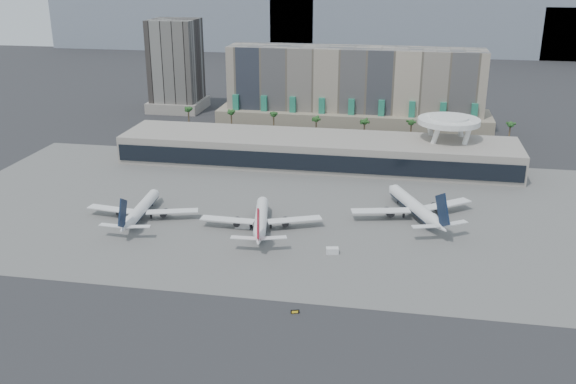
% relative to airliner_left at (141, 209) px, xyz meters
% --- Properties ---
extents(ground, '(900.00, 900.00, 0.00)m').
position_rel_airliner_left_xyz_m(ground, '(50.65, -36.89, -3.53)').
color(ground, '#232326').
rests_on(ground, ground).
extents(apron_pad, '(260.00, 130.00, 0.06)m').
position_rel_airliner_left_xyz_m(apron_pad, '(50.65, 18.11, -3.50)').
color(apron_pad, '#5B5B59').
rests_on(apron_pad, ground).
extents(mountain_ridge, '(680.00, 60.00, 70.00)m').
position_rel_airliner_left_xyz_m(mountain_ridge, '(78.53, 433.11, 26.36)').
color(mountain_ridge, gray).
rests_on(mountain_ridge, ground).
extents(hotel, '(140.00, 30.00, 42.00)m').
position_rel_airliner_left_xyz_m(hotel, '(60.65, 137.53, 13.28)').
color(hotel, tan).
rests_on(hotel, ground).
extents(office_tower, '(30.00, 30.00, 52.00)m').
position_rel_airliner_left_xyz_m(office_tower, '(-44.35, 163.11, 19.41)').
color(office_tower, black).
rests_on(office_tower, ground).
extents(terminal, '(170.00, 32.50, 14.50)m').
position_rel_airliner_left_xyz_m(terminal, '(50.65, 72.95, 2.99)').
color(terminal, '#9C9389').
rests_on(terminal, ground).
extents(saucer_structure, '(26.00, 26.00, 21.89)m').
position_rel_airliner_left_xyz_m(saucer_structure, '(105.65, 79.11, 14.93)').
color(saucer_structure, white).
rests_on(saucer_structure, ground).
extents(palm_row, '(157.80, 2.80, 13.10)m').
position_rel_airliner_left_xyz_m(palm_row, '(57.65, 108.11, 6.97)').
color(palm_row, brown).
rests_on(palm_row, ground).
extents(airliner_left, '(39.25, 40.51, 13.98)m').
position_rel_airliner_left_xyz_m(airliner_left, '(0.00, 0.00, 0.00)').
color(airliner_left, white).
rests_on(airliner_left, ground).
extents(airliner_centre, '(40.10, 41.63, 14.48)m').
position_rel_airliner_left_xyz_m(airliner_centre, '(42.42, -1.23, 0.12)').
color(airliner_centre, white).
rests_on(airliner_centre, ground).
extents(airliner_right, '(41.70, 42.90, 15.95)m').
position_rel_airliner_left_xyz_m(airliner_right, '(92.39, 18.24, 0.50)').
color(airliner_right, white).
rests_on(airliner_right, ground).
extents(service_vehicle_a, '(5.01, 2.63, 2.40)m').
position_rel_airliner_left_xyz_m(service_vehicle_a, '(36.29, -1.51, -2.33)').
color(service_vehicle_a, silver).
rests_on(service_vehicle_a, ground).
extents(service_vehicle_b, '(4.07, 2.82, 1.92)m').
position_rel_airliner_left_xyz_m(service_vehicle_b, '(67.86, -15.69, -2.57)').
color(service_vehicle_b, silver).
rests_on(service_vehicle_b, ground).
extents(taxiway_sign, '(2.20, 0.95, 1.00)m').
position_rel_airliner_left_xyz_m(taxiway_sign, '(62.63, -52.11, -3.03)').
color(taxiway_sign, black).
rests_on(taxiway_sign, ground).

